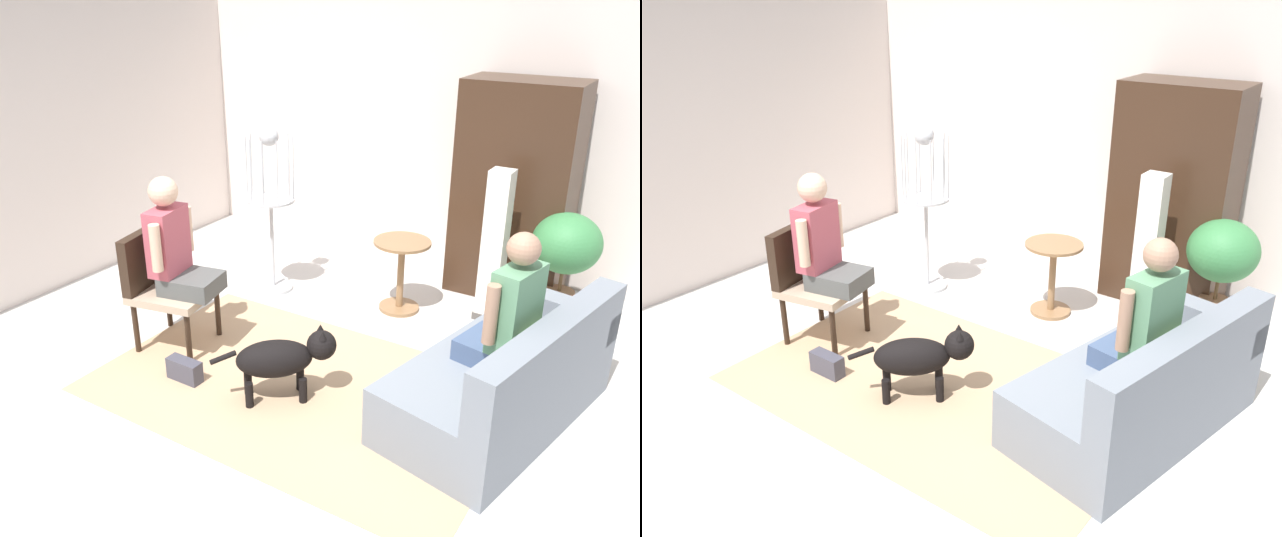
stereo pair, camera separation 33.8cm
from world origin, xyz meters
TOP-DOWN VIEW (x-y plane):
  - ground_plane at (0.00, 0.00)m, footprint 7.16×7.16m
  - back_wall at (0.00, 2.72)m, footprint 6.57×0.12m
  - left_wall at (-3.05, 0.30)m, footprint 0.12×5.92m
  - area_rug at (-0.13, -0.03)m, footprint 2.83×1.83m
  - couch at (1.17, 0.39)m, footprint 1.17×1.79m
  - armchair at (-1.41, -0.04)m, footprint 0.66×0.65m
  - person_on_couch at (1.14, 0.37)m, footprint 0.47×0.52m
  - person_on_armchair at (-1.26, -0.01)m, footprint 0.53×0.50m
  - round_end_table at (-0.09, 1.45)m, footprint 0.48×0.48m
  - dog at (-0.17, -0.18)m, footprint 0.68×0.61m
  - bird_cage_stand at (-1.27, 1.21)m, footprint 0.42×0.42m
  - potted_plant at (1.12, 1.99)m, footprint 0.55×0.55m
  - column_lamp at (0.62, 1.71)m, footprint 0.20×0.20m
  - armoire_cabinet at (0.56, 2.31)m, footprint 0.98×0.56m
  - handbag at (-0.89, -0.39)m, footprint 0.26×0.10m

SIDE VIEW (x-z plane):
  - ground_plane at x=0.00m, z-range 0.00..0.00m
  - area_rug at x=-0.13m, z-range 0.00..0.01m
  - handbag at x=-0.89m, z-range 0.00..0.16m
  - couch at x=1.17m, z-range -0.11..0.70m
  - dog at x=-0.17m, z-range 0.06..0.58m
  - round_end_table at x=-0.09m, z-range 0.06..0.69m
  - armchair at x=-1.41m, z-range 0.09..1.00m
  - potted_plant at x=1.12m, z-range 0.16..1.10m
  - column_lamp at x=0.62m, z-range -0.01..1.28m
  - person_on_couch at x=1.14m, z-range 0.33..1.22m
  - bird_cage_stand at x=-1.27m, z-range 0.05..1.56m
  - person_on_armchair at x=-1.26m, z-range 0.39..1.27m
  - armoire_cabinet at x=0.56m, z-range 0.00..1.91m
  - back_wall at x=0.00m, z-range 0.00..2.67m
  - left_wall at x=-3.05m, z-range 0.00..2.67m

